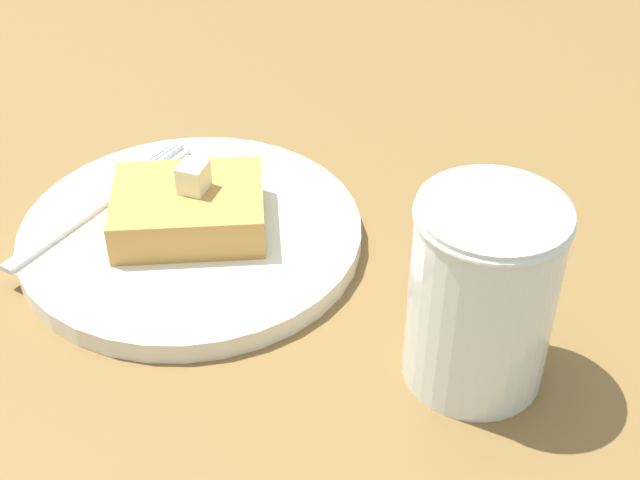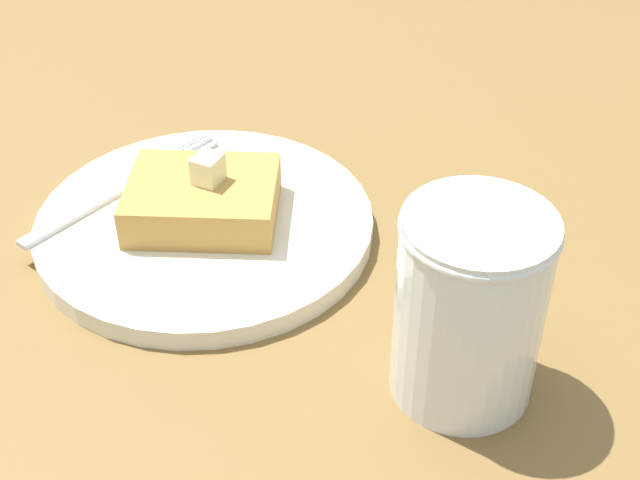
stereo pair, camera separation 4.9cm
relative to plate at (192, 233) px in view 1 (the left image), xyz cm
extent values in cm
cube|color=brown|center=(-8.28, -1.32, -1.95)|extent=(107.46, 107.46, 2.35)
cylinder|color=silver|center=(0.00, 0.00, -0.10)|extent=(21.40, 21.40, 1.34)
torus|color=brown|center=(0.00, 0.00, 0.17)|extent=(21.40, 21.40, 0.80)
cube|color=#B2823C|center=(0.00, 0.00, 1.88)|extent=(8.98, 10.44, 2.62)
cube|color=beige|center=(-0.09, 0.49, 4.07)|extent=(2.34, 2.29, 1.76)
cube|color=silver|center=(-1.74, -7.43, 0.75)|extent=(7.41, 7.99, 0.36)
cube|color=silver|center=(-6.05, -2.71, 0.75)|extent=(3.51, 3.55, 0.36)
cube|color=silver|center=(-8.69, -1.05, 0.75)|extent=(2.40, 2.58, 0.36)
cube|color=silver|center=(-8.28, -0.68, 0.75)|extent=(2.40, 2.58, 0.36)
cube|color=silver|center=(-7.88, -0.31, 0.75)|extent=(2.40, 2.58, 0.36)
cube|color=silver|center=(-7.47, 0.06, 0.75)|extent=(2.40, 2.58, 0.36)
cylinder|color=#38170B|center=(15.02, 12.62, 3.34)|extent=(6.80, 6.80, 8.22)
cylinder|color=silver|center=(15.02, 12.62, 4.57)|extent=(7.39, 7.39, 10.68)
torus|color=silver|center=(15.02, 12.62, 9.46)|extent=(7.59, 7.59, 0.50)
camera|label=1|loc=(45.11, -4.18, 33.90)|focal=50.00mm
camera|label=2|loc=(46.13, 0.64, 33.90)|focal=50.00mm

